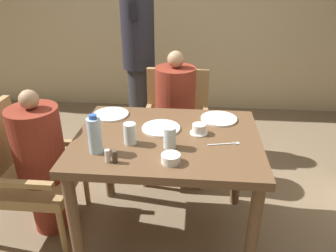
# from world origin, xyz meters

# --- Properties ---
(ground_plane) EXTENTS (16.00, 16.00, 0.00)m
(ground_plane) POSITION_xyz_m (0.00, 0.00, 0.00)
(ground_plane) COLOR #7A664C
(dining_table) EXTENTS (1.12, 0.86, 0.77)m
(dining_table) POSITION_xyz_m (0.00, 0.00, 0.66)
(dining_table) COLOR brown
(dining_table) RESTS_ON ground_plane
(chair_left_side) EXTENTS (0.55, 0.55, 0.89)m
(chair_left_side) POSITION_xyz_m (-0.98, 0.00, 0.47)
(chair_left_side) COLOR #A88451
(chair_left_side) RESTS_ON ground_plane
(diner_in_left_chair) EXTENTS (0.32, 0.32, 1.04)m
(diner_in_left_chair) POSITION_xyz_m (-0.84, 0.00, 0.53)
(diner_in_left_chair) COLOR maroon
(diner_in_left_chair) RESTS_ON ground_plane
(chair_far_side) EXTENTS (0.55, 0.55, 0.89)m
(chair_far_side) POSITION_xyz_m (0.00, 0.85, 0.47)
(chair_far_side) COLOR #A88451
(chair_far_side) RESTS_ON ground_plane
(diner_in_far_chair) EXTENTS (0.32, 0.32, 1.12)m
(diner_in_far_chair) POSITION_xyz_m (-0.00, 0.70, 0.57)
(diner_in_far_chair) COLOR maroon
(diner_in_far_chair) RESTS_ON ground_plane
(standing_host) EXTENTS (0.30, 0.34, 1.77)m
(standing_host) POSITION_xyz_m (-0.38, 1.24, 0.95)
(standing_host) COLOR #2D2D33
(standing_host) RESTS_ON ground_plane
(plate_main_left) EXTENTS (0.24, 0.24, 0.01)m
(plate_main_left) POSITION_xyz_m (0.32, 0.27, 0.77)
(plate_main_left) COLOR white
(plate_main_left) RESTS_ON dining_table
(plate_main_right) EXTENTS (0.24, 0.24, 0.01)m
(plate_main_right) POSITION_xyz_m (-0.42, 0.28, 0.77)
(plate_main_right) COLOR white
(plate_main_right) RESTS_ON dining_table
(plate_dessert_center) EXTENTS (0.24, 0.24, 0.01)m
(plate_dessert_center) POSITION_xyz_m (-0.05, 0.10, 0.77)
(plate_dessert_center) COLOR white
(plate_dessert_center) RESTS_ON dining_table
(teacup_with_saucer) EXTENTS (0.11, 0.11, 0.06)m
(teacup_with_saucer) POSITION_xyz_m (0.19, 0.06, 0.80)
(teacup_with_saucer) COLOR white
(teacup_with_saucer) RESTS_ON dining_table
(bowl_small) EXTENTS (0.10, 0.10, 0.05)m
(bowl_small) POSITION_xyz_m (0.04, -0.29, 0.79)
(bowl_small) COLOR white
(bowl_small) RESTS_ON dining_table
(water_bottle) EXTENTS (0.08, 0.08, 0.23)m
(water_bottle) POSITION_xyz_m (-0.38, -0.21, 0.87)
(water_bottle) COLOR silver
(water_bottle) RESTS_ON dining_table
(glass_tall_near) EXTENTS (0.07, 0.07, 0.13)m
(glass_tall_near) POSITION_xyz_m (0.02, -0.13, 0.83)
(glass_tall_near) COLOR silver
(glass_tall_near) RESTS_ON dining_table
(glass_tall_mid) EXTENTS (0.07, 0.07, 0.13)m
(glass_tall_mid) POSITION_xyz_m (-0.21, -0.10, 0.83)
(glass_tall_mid) COLOR silver
(glass_tall_mid) RESTS_ON dining_table
(salt_shaker) EXTENTS (0.03, 0.03, 0.07)m
(salt_shaker) POSITION_xyz_m (-0.29, -0.31, 0.80)
(salt_shaker) COLOR white
(salt_shaker) RESTS_ON dining_table
(pepper_shaker) EXTENTS (0.03, 0.03, 0.07)m
(pepper_shaker) POSITION_xyz_m (-0.25, -0.31, 0.80)
(pepper_shaker) COLOR #4C3D2D
(pepper_shaker) RESTS_ON dining_table
(fork_beside_plate) EXTENTS (0.19, 0.06, 0.00)m
(fork_beside_plate) POSITION_xyz_m (0.36, -0.06, 0.77)
(fork_beside_plate) COLOR silver
(fork_beside_plate) RESTS_ON dining_table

